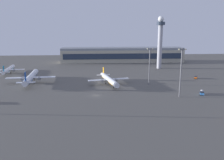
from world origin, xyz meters
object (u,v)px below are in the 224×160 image
at_px(control_tower, 160,39).
at_px(apron_light_central, 181,70).
at_px(cargo_loader, 196,77).
at_px(airplane_taxiway_distant, 109,79).
at_px(airplane_mid_apron, 8,70).
at_px(airplane_near_gate, 31,77).
at_px(fuel_truck, 202,92).
at_px(apron_light_west, 150,64).

xyz_separation_m(control_tower, apron_light_central, (-13.53, -97.21, -12.26)).
bearing_deg(control_tower, cargo_loader, -71.12).
xyz_separation_m(control_tower, airplane_taxiway_distant, (-52.91, -63.57, -24.63)).
bearing_deg(airplane_mid_apron, airplane_taxiway_distant, -33.97).
height_order(control_tower, cargo_loader, control_tower).
bearing_deg(airplane_near_gate, apron_light_central, -28.07).
height_order(fuel_truck, apron_light_west, apron_light_west).
distance_m(airplane_taxiway_distant, apron_light_west, 30.38).
relative_size(airplane_mid_apron, fuel_truck, 5.30).
height_order(cargo_loader, fuel_truck, fuel_truck).
relative_size(fuel_truck, apron_light_west, 0.26).
bearing_deg(airplane_mid_apron, apron_light_west, -28.69).
relative_size(control_tower, airplane_mid_apron, 1.42).
height_order(airplane_mid_apron, apron_light_central, apron_light_central).
bearing_deg(apron_light_west, airplane_mid_apron, 156.32).
height_order(apron_light_west, apron_light_central, apron_light_central).
bearing_deg(airplane_near_gate, airplane_taxiway_distant, -12.93).
xyz_separation_m(control_tower, fuel_truck, (1.81, -93.34, -26.98)).
bearing_deg(airplane_taxiway_distant, control_tower, -142.02).
height_order(control_tower, fuel_truck, control_tower).
height_order(control_tower, airplane_taxiway_distant, control_tower).
xyz_separation_m(airplane_mid_apron, apron_light_central, (124.79, -80.90, 12.67)).
height_order(cargo_loader, apron_light_central, apron_light_central).
bearing_deg(apron_light_central, cargo_loader, 58.02).
height_order(airplane_taxiway_distant, apron_light_west, apron_light_west).
bearing_deg(fuel_truck, control_tower, -66.71).
distance_m(fuel_truck, apron_light_west, 40.32).
bearing_deg(airplane_taxiway_distant, airplane_mid_apron, -41.20).
xyz_separation_m(airplane_mid_apron, cargo_loader, (155.01, -32.50, -2.23)).
height_order(airplane_taxiway_distant, airplane_near_gate, airplane_near_gate).
relative_size(control_tower, airplane_taxiway_distant, 1.31).
relative_size(control_tower, cargo_loader, 10.88).
distance_m(cargo_loader, apron_light_central, 58.98).
bearing_deg(airplane_mid_apron, cargo_loader, -16.85).
bearing_deg(control_tower, airplane_taxiway_distant, -129.77).
bearing_deg(control_tower, apron_light_central, -97.93).
relative_size(fuel_truck, apron_light_central, 0.23).
xyz_separation_m(airplane_near_gate, cargo_loader, (125.87, 6.18, -3.17)).
bearing_deg(cargo_loader, fuel_truck, 98.62).
height_order(airplane_mid_apron, fuel_truck, airplane_mid_apron).
bearing_deg(cargo_loader, airplane_taxiway_distant, 39.07).
bearing_deg(airplane_taxiway_distant, airplane_near_gate, -20.92).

